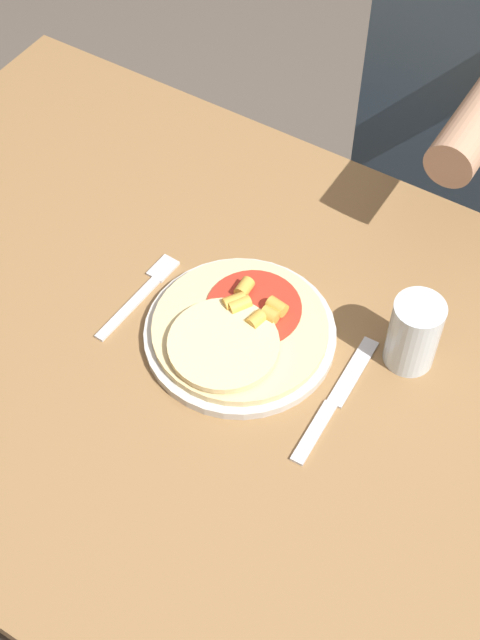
{
  "coord_description": "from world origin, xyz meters",
  "views": [
    {
      "loc": [
        0.41,
        -0.57,
        1.76
      ],
      "look_at": [
        0.03,
        0.04,
        0.79
      ],
      "focal_mm": 50.0,
      "sensor_mm": 36.0,
      "label": 1
    }
  ],
  "objects_px": {
    "plate": "(240,334)",
    "drinking_glass": "(414,333)",
    "dining_table": "(206,388)",
    "person_diner": "(469,95)",
    "fork": "(143,292)",
    "pizza": "(238,329)",
    "knife": "(334,401)"
  },
  "relations": [
    {
      "from": "plate",
      "to": "drinking_glass",
      "type": "bearing_deg",
      "value": 23.35
    },
    {
      "from": "pizza",
      "to": "fork",
      "type": "relative_size",
      "value": 1.38
    },
    {
      "from": "dining_table",
      "to": "pizza",
      "type": "height_order",
      "value": "pizza"
    },
    {
      "from": "pizza",
      "to": "drinking_glass",
      "type": "relative_size",
      "value": 2.18
    },
    {
      "from": "knife",
      "to": "person_diner",
      "type": "distance_m",
      "value": 0.7
    },
    {
      "from": "fork",
      "to": "dining_table",
      "type": "bearing_deg",
      "value": -15.65
    },
    {
      "from": "fork",
      "to": "person_diner",
      "type": "xyz_separation_m",
      "value": [
        0.22,
        0.68,
        -0.02
      ]
    },
    {
      "from": "dining_table",
      "to": "plate",
      "type": "distance_m",
      "value": 0.12
    },
    {
      "from": "plate",
      "to": "person_diner",
      "type": "relative_size",
      "value": 0.21
    },
    {
      "from": "dining_table",
      "to": "pizza",
      "type": "bearing_deg",
      "value": 48.64
    },
    {
      "from": "dining_table",
      "to": "drinking_glass",
      "type": "distance_m",
      "value": 0.32
    },
    {
      "from": "plate",
      "to": "drinking_glass",
      "type": "relative_size",
      "value": 2.38
    },
    {
      "from": "dining_table",
      "to": "knife",
      "type": "bearing_deg",
      "value": 5.37
    },
    {
      "from": "dining_table",
      "to": "pizza",
      "type": "xyz_separation_m",
      "value": [
        0.03,
        0.04,
        0.13
      ]
    },
    {
      "from": "pizza",
      "to": "person_diner",
      "type": "xyz_separation_m",
      "value": [
        0.06,
        0.68,
        -0.04
      ]
    },
    {
      "from": "dining_table",
      "to": "person_diner",
      "type": "relative_size",
      "value": 1.01
    },
    {
      "from": "dining_table",
      "to": "plate",
      "type": "xyz_separation_m",
      "value": [
        0.03,
        0.04,
        0.11
      ]
    },
    {
      "from": "plate",
      "to": "fork",
      "type": "distance_m",
      "value": 0.16
    },
    {
      "from": "dining_table",
      "to": "knife",
      "type": "relative_size",
      "value": 5.82
    },
    {
      "from": "person_diner",
      "to": "fork",
      "type": "bearing_deg",
      "value": -108.28
    },
    {
      "from": "knife",
      "to": "drinking_glass",
      "type": "relative_size",
      "value": 1.97
    },
    {
      "from": "knife",
      "to": "dining_table",
      "type": "bearing_deg",
      "value": -174.63
    },
    {
      "from": "plate",
      "to": "pizza",
      "type": "height_order",
      "value": "pizza"
    },
    {
      "from": "dining_table",
      "to": "drinking_glass",
      "type": "relative_size",
      "value": 11.46
    },
    {
      "from": "pizza",
      "to": "drinking_glass",
      "type": "height_order",
      "value": "drinking_glass"
    },
    {
      "from": "knife",
      "to": "person_diner",
      "type": "height_order",
      "value": "person_diner"
    },
    {
      "from": "pizza",
      "to": "knife",
      "type": "xyz_separation_m",
      "value": [
        0.16,
        -0.02,
        -0.02
      ]
    },
    {
      "from": "pizza",
      "to": "drinking_glass",
      "type": "bearing_deg",
      "value": 24.39
    },
    {
      "from": "fork",
      "to": "pizza",
      "type": "bearing_deg",
      "value": 0.66
    },
    {
      "from": "knife",
      "to": "person_diner",
      "type": "bearing_deg",
      "value": 98.06
    },
    {
      "from": "knife",
      "to": "plate",
      "type": "bearing_deg",
      "value": 171.51
    },
    {
      "from": "pizza",
      "to": "knife",
      "type": "relative_size",
      "value": 1.1
    }
  ]
}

